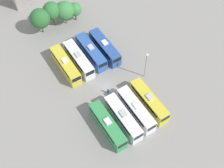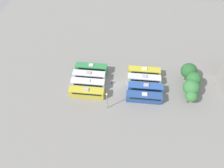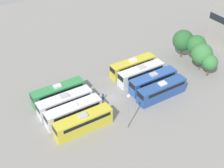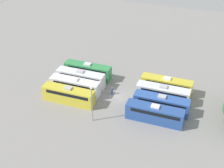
% 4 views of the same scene
% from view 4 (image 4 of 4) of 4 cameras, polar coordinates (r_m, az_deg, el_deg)
% --- Properties ---
extents(ground_plane, '(123.89, 123.89, 0.00)m').
position_cam_4_polar(ground_plane, '(67.43, 1.15, -2.34)').
color(ground_plane, gray).
extents(bus_0, '(2.57, 11.16, 3.68)m').
position_cam_4_polar(bus_0, '(73.50, -4.42, 2.51)').
color(bus_0, '#338C4C').
rests_on(bus_0, ground_plane).
extents(bus_1, '(2.57, 11.16, 3.68)m').
position_cam_4_polar(bus_1, '(70.77, -5.74, 1.13)').
color(bus_1, silver).
rests_on(bus_1, ground_plane).
extents(bus_2, '(2.57, 11.16, 3.68)m').
position_cam_4_polar(bus_2, '(68.15, -6.77, -0.31)').
color(bus_2, silver).
rests_on(bus_2, ground_plane).
extents(bus_3, '(2.57, 11.16, 3.68)m').
position_cam_4_polar(bus_3, '(65.46, -7.92, -1.96)').
color(bus_3, gold).
rests_on(bus_3, ground_plane).
extents(bus_4, '(2.57, 11.16, 3.68)m').
position_cam_4_polar(bus_4, '(68.98, 9.96, -0.17)').
color(bus_4, gold).
rests_on(bus_4, ground_plane).
extents(bus_5, '(2.57, 11.16, 3.68)m').
position_cam_4_polar(bus_5, '(66.16, 9.30, -1.68)').
color(bus_5, silver).
rests_on(bus_5, ground_plane).
extents(bus_6, '(2.57, 11.16, 3.68)m').
position_cam_4_polar(bus_6, '(63.15, 9.03, -3.53)').
color(bus_6, '#2D56A8').
rests_on(bus_6, ground_plane).
extents(bus_7, '(2.57, 11.16, 3.68)m').
position_cam_4_polar(bus_7, '(60.39, 7.84, -5.34)').
color(bus_7, '#284C93').
rests_on(bus_7, ground_plane).
extents(worker_person, '(0.36, 0.36, 1.74)m').
position_cam_4_polar(worker_person, '(67.75, 0.01, -1.31)').
color(worker_person, navy).
rests_on(worker_person, ground_plane).
extents(light_pole, '(0.60, 0.60, 7.95)m').
position_cam_4_polar(light_pole, '(57.92, -3.71, -2.55)').
color(light_pole, gray).
rests_on(light_pole, ground_plane).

